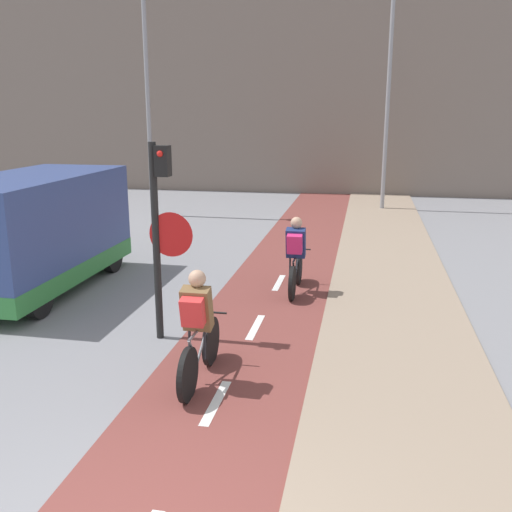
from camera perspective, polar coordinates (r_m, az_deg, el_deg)
name	(u,v)px	position (r m, az deg, el deg)	size (l,w,h in m)	color
building_row_background	(334,51)	(26.75, 7.80, 19.64)	(60.00, 5.20, 11.88)	slate
traffic_light_pole	(161,220)	(8.52, -9.51, 3.57)	(0.67, 0.25, 2.99)	black
street_lamp_far	(146,66)	(19.32, -10.91, 18.12)	(0.36, 0.36, 7.97)	gray
street_lamp_sidewalk	(390,63)	(20.65, 13.24, 18.29)	(0.36, 0.36, 8.35)	gray
cyclist_near	(198,331)	(7.31, -5.81, -7.46)	(0.46, 1.73, 1.51)	black
cyclist_far	(296,257)	(10.88, 3.99, -0.12)	(0.46, 1.69, 1.49)	black
van	(34,234)	(11.80, -21.31, 2.03)	(2.00, 4.49, 2.24)	#334784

